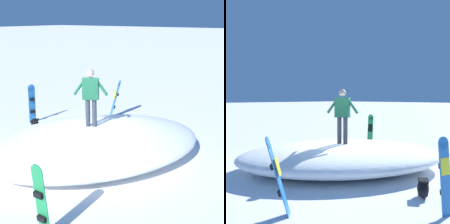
% 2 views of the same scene
% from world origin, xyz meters
% --- Properties ---
extents(ground, '(240.00, 240.00, 0.00)m').
position_xyz_m(ground, '(0.00, 0.00, 0.00)').
color(ground, white).
extents(snow_mound, '(7.44, 8.02, 0.91)m').
position_xyz_m(snow_mound, '(0.01, -0.08, 0.45)').
color(snow_mound, white).
rests_on(snow_mound, ground).
extents(snowboarder_standing, '(0.96, 0.58, 1.74)m').
position_xyz_m(snowboarder_standing, '(-0.15, 0.05, 1.92)').
color(snowboarder_standing, '#333842').
rests_on(snowboarder_standing, snow_mound).
extents(snowboard_primary_upright, '(0.26, 0.32, 1.59)m').
position_xyz_m(snowboard_primary_upright, '(-3.86, 0.88, 0.82)').
color(snowboard_primary_upright, '#2672BF').
rests_on(snowboard_primary_upright, ground).
extents(snowboard_secondary_upright, '(0.28, 0.17, 1.63)m').
position_xyz_m(snowboard_secondary_upright, '(1.47, -3.43, 0.84)').
color(snowboard_secondary_upright, '#1E8C47').
rests_on(snowboard_secondary_upright, ground).
extents(snowboard_tertiary_upright, '(0.50, 0.52, 1.62)m').
position_xyz_m(snowboard_tertiary_upright, '(-1.52, 3.34, 0.83)').
color(snowboard_tertiary_upright, '#2672BF').
rests_on(snowboard_tertiary_upright, ground).
extents(backpack_near, '(0.51, 0.64, 0.44)m').
position_xyz_m(backpack_near, '(-3.10, 0.32, 0.23)').
color(backpack_near, black).
rests_on(backpack_near, ground).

